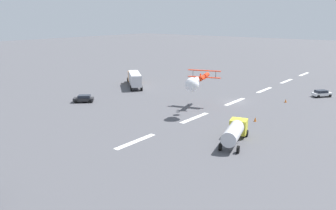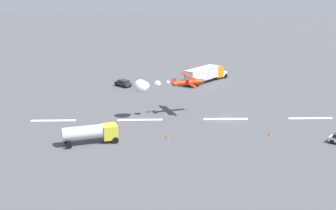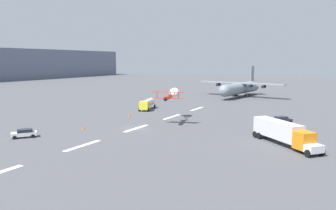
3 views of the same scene
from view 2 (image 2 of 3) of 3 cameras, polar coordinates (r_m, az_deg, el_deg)
ground_plane at (r=84.75m, az=7.03°, el=-1.70°), size 440.00×440.00×0.00m
runway_stripe_2 at (r=88.37m, az=16.93°, el=-1.54°), size 8.00×0.90×0.01m
runway_stripe_3 at (r=84.75m, az=7.03°, el=-1.69°), size 8.00×0.90×0.01m
runway_stripe_4 at (r=83.84m, az=-3.42°, el=-1.80°), size 8.00×0.90×0.01m
runway_stripe_5 at (r=85.72m, az=-13.76°, el=-1.84°), size 8.00×0.90×0.01m
stunt_biplane_red at (r=83.80m, az=-1.69°, el=2.43°), size 13.41×7.49×2.49m
semi_truck_orange at (r=111.22m, az=4.52°, el=3.82°), size 11.47×12.32×3.70m
fuel_tanker_truck at (r=72.97m, az=-9.36°, el=-3.34°), size 8.73×4.89×2.90m
followme_car_yellow at (r=107.83m, az=-5.46°, el=2.69°), size 4.12×4.31×1.52m
traffic_cone_near at (r=77.72m, az=12.32°, el=-3.34°), size 0.44×0.44×0.75m
traffic_cone_far at (r=74.80m, az=-0.10°, el=-3.73°), size 0.44×0.44×0.75m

